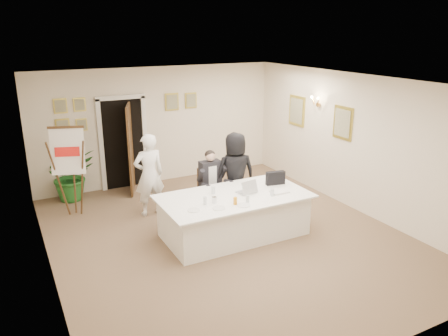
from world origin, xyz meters
TOP-DOWN VIEW (x-y plane):
  - floor at (0.00, 0.00)m, footprint 7.00×7.00m
  - ceiling at (0.00, 0.00)m, footprint 6.00×7.00m
  - wall_back at (0.00, 3.50)m, footprint 6.00×0.10m
  - wall_front at (0.00, -3.50)m, footprint 6.00×0.10m
  - wall_left at (-3.00, 0.00)m, footprint 0.10×7.00m
  - wall_right at (3.00, 0.00)m, footprint 0.10×7.00m
  - doorway at (-0.88, 3.32)m, footprint 1.14×0.86m
  - pictures_back_wall at (-0.80, 3.47)m, footprint 3.40×0.06m
  - pictures_right_wall at (2.97, 1.20)m, footprint 0.06×2.20m
  - wall_sconce at (2.90, 1.20)m, footprint 0.20×0.30m
  - conference_table at (0.15, -0.02)m, footprint 2.69×1.44m
  - seated_man at (0.21, 1.05)m, footprint 0.72×0.75m
  - flip_chart at (-2.29, 2.24)m, footprint 0.66×0.50m
  - standing_man at (-0.90, 1.60)m, footprint 0.63×0.43m
  - standing_woman at (0.68, 0.90)m, footprint 0.91×0.69m
  - potted_palm at (-2.18, 3.20)m, footprint 1.25×1.17m
  - laptop at (0.42, 0.02)m, footprint 0.38×0.40m
  - laptop_bag at (1.14, 0.13)m, footprint 0.38×0.17m
  - paper_stack at (0.96, -0.27)m, footprint 0.33×0.24m
  - plate_left at (-0.77, -0.31)m, footprint 0.21×0.21m
  - plate_mid at (-0.37, -0.42)m, footprint 0.26×0.26m
  - plate_near at (0.07, -0.50)m, footprint 0.25×0.25m
  - glass_a at (-0.49, -0.16)m, footprint 0.08×0.08m
  - glass_b at (0.19, -0.43)m, footprint 0.07×0.07m
  - glass_c at (0.75, -0.35)m, footprint 0.08×0.08m
  - glass_d at (-0.14, 0.23)m, footprint 0.08×0.08m
  - oj_glass at (-0.03, -0.39)m, footprint 0.08×0.08m
  - steel_jug at (-0.32, -0.17)m, footprint 0.10×0.10m

SIDE VIEW (x-z plane):
  - floor at x=0.00m, z-range 0.00..0.00m
  - conference_table at x=0.15m, z-range 0.01..0.78m
  - potted_palm at x=-2.18m, z-range 0.00..1.13m
  - seated_man at x=0.21m, z-range 0.00..1.36m
  - plate_left at x=-0.77m, z-range 0.78..0.79m
  - plate_mid at x=-0.37m, z-range 0.78..0.79m
  - plate_near at x=0.07m, z-range 0.78..0.79m
  - paper_stack at x=0.96m, z-range 0.78..0.81m
  - steel_jug at x=-0.32m, z-range 0.78..0.89m
  - oj_glass at x=-0.03m, z-range 0.78..0.91m
  - standing_woman at x=0.68m, z-range 0.00..1.68m
  - glass_a at x=-0.49m, z-range 0.77..0.92m
  - glass_b at x=0.19m, z-range 0.77..0.92m
  - glass_c at x=0.75m, z-range 0.77..0.92m
  - glass_d at x=-0.14m, z-range 0.77..0.92m
  - standing_man at x=-0.90m, z-range 0.00..1.69m
  - flip_chart at x=-2.29m, z-range -0.07..1.76m
  - laptop_bag at x=1.14m, z-range 0.77..1.03m
  - laptop at x=0.42m, z-range 0.77..1.05m
  - doorway at x=-0.88m, z-range -0.06..2.14m
  - wall_back at x=0.00m, z-range 0.00..2.80m
  - wall_front at x=0.00m, z-range 0.00..2.80m
  - wall_left at x=-3.00m, z-range 0.00..2.80m
  - wall_right at x=3.00m, z-range 0.00..2.80m
  - pictures_right_wall at x=2.97m, z-range 1.35..2.15m
  - pictures_back_wall at x=-0.80m, z-range 1.45..2.25m
  - wall_sconce at x=2.90m, z-range 1.98..2.22m
  - ceiling at x=0.00m, z-range 2.79..2.81m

